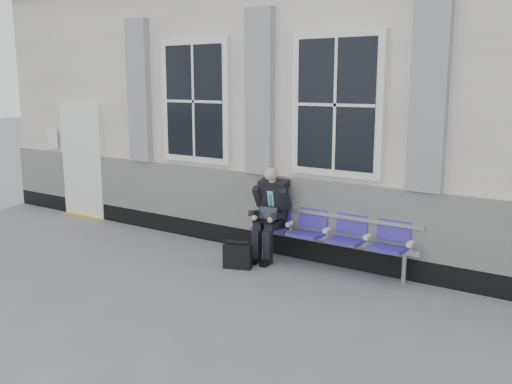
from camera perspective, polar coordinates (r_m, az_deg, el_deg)
The scene contains 5 objects.
ground at distance 7.22m, azimuth -0.22°, elevation -9.74°, with size 70.00×70.00×0.00m, color slate.
station_building at distance 9.82m, azimuth 11.53°, elevation 8.80°, with size 14.40×4.40×4.49m.
bench at distance 7.97m, azimuth 7.33°, elevation -3.69°, with size 2.60×0.47×0.91m.
businessman at distance 8.25m, azimuth 1.47°, elevation -1.75°, with size 0.55×0.74×1.35m.
briefcase at distance 7.97m, azimuth -1.86°, elevation -6.36°, with size 0.42×0.29×0.40m.
Camera 1 is at (3.88, -5.54, 2.55)m, focal length 40.00 mm.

